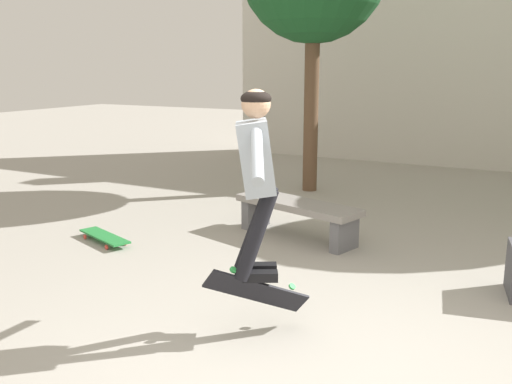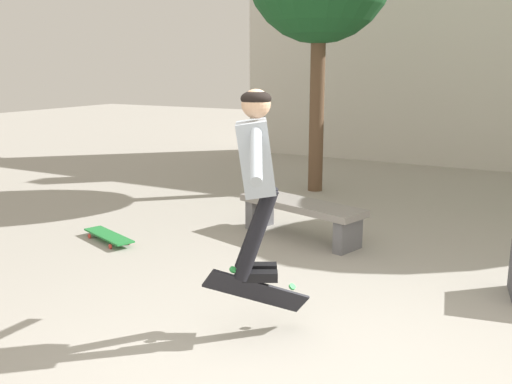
{
  "view_description": "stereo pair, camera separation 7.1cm",
  "coord_description": "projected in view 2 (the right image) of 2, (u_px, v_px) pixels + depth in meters",
  "views": [
    {
      "loc": [
        1.35,
        -3.1,
        2.02
      ],
      "look_at": [
        -0.54,
        0.5,
        1.11
      ],
      "focal_mm": 40.0,
      "sensor_mm": 36.0,
      "label": 1
    },
    {
      "loc": [
        1.42,
        -3.06,
        2.02
      ],
      "look_at": [
        -0.54,
        0.5,
        1.11
      ],
      "focal_mm": 40.0,
      "sensor_mm": 36.0,
      "label": 2
    }
  ],
  "objects": [
    {
      "name": "skateboard_flipping",
      "position": [
        257.0,
        291.0,
        4.3
      ],
      "size": [
        0.65,
        0.6,
        0.48
      ],
      "rotation": [
        0.0,
        0.0,
        0.82
      ],
      "color": "black"
    },
    {
      "name": "park_bench",
      "position": [
        301.0,
        212.0,
        6.74
      ],
      "size": [
        1.67,
        0.9,
        0.44
      ],
      "rotation": [
        0.0,
        0.0,
        -0.28
      ],
      "color": "gray",
      "rests_on": "ground_plane"
    },
    {
      "name": "ground_plane",
      "position": [
        291.0,
        381.0,
        3.73
      ],
      "size": [
        40.0,
        40.0,
        0.0
      ],
      "primitive_type": "plane",
      "color": "#A39E93"
    },
    {
      "name": "building_backdrop",
      "position": [
        492.0,
        47.0,
        10.87
      ],
      "size": [
        10.94,
        0.52,
        5.43
      ],
      "color": "beige",
      "rests_on": "ground_plane"
    },
    {
      "name": "skater",
      "position": [
        256.0,
        167.0,
        4.13
      ],
      "size": [
        0.73,
        1.24,
        1.4
      ],
      "rotation": [
        0.0,
        0.0,
        0.5
      ],
      "color": "#9EA8B2"
    },
    {
      "name": "skateboard_resting",
      "position": [
        109.0,
        236.0,
        6.66
      ],
      "size": [
        0.87,
        0.5,
        0.08
      ],
      "rotation": [
        0.0,
        0.0,
        5.93
      ],
      "color": "#237F38",
      "rests_on": "ground_plane"
    }
  ]
}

